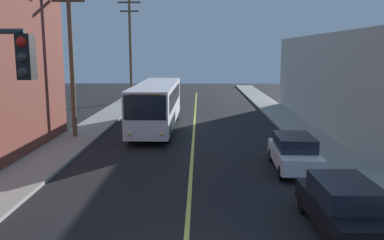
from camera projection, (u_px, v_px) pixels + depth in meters
sidewalk_left at (37, 167)px, 18.92m from camera, size 2.50×90.00×0.15m
sidewalk_right at (348, 168)px, 18.66m from camera, size 2.50×90.00×0.15m
lane_stripe_center at (193, 144)px, 23.73m from camera, size 0.16×60.00×0.01m
city_bus at (157, 103)px, 28.18m from camera, size 2.63×12.17×3.20m
parked_car_black at (344, 206)px, 12.11m from camera, size 1.88×4.43×1.62m
parked_car_white at (294, 152)px, 18.53m from camera, size 1.95×4.46×1.62m
utility_pole_mid at (71, 50)px, 24.45m from camera, size 2.40×0.28×9.73m
utility_pole_far at (130, 44)px, 43.02m from camera, size 2.40×0.28×10.89m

